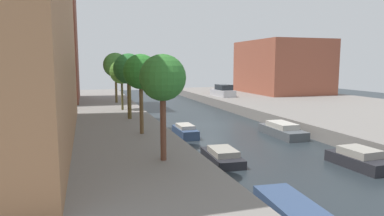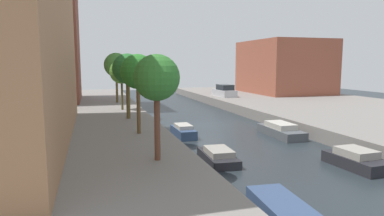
# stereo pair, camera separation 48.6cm
# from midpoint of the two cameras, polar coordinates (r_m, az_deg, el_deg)

# --- Properties ---
(ground_plane) EXTENTS (84.00, 84.00, 0.00)m
(ground_plane) POSITION_cam_midpoint_polar(r_m,az_deg,el_deg) (30.08, 3.17, -2.82)
(ground_plane) COLOR #232B30
(quay_left) EXTENTS (20.00, 64.00, 1.00)m
(quay_left) POSITION_cam_midpoint_polar(r_m,az_deg,el_deg) (28.72, -26.33, -3.07)
(quay_left) COLOR gray
(quay_left) RESTS_ON ground_plane
(quay_right) EXTENTS (20.00, 64.00, 1.00)m
(quay_right) POSITION_cam_midpoint_polar(r_m,az_deg,el_deg) (37.75, 25.15, -0.66)
(quay_right) COLOR gray
(quay_right) RESTS_ON ground_plane
(apartment_tower_far) EXTENTS (10.00, 10.94, 18.27)m
(apartment_tower_far) POSITION_cam_midpoint_polar(r_m,az_deg,el_deg) (43.75, -24.98, 13.03)
(apartment_tower_far) COLOR brown
(apartment_tower_far) RESTS_ON quay_left
(low_block_right) EXTENTS (10.00, 12.82, 7.71)m
(low_block_right) POSITION_cam_midpoint_polar(r_m,az_deg,el_deg) (53.22, 15.32, 6.63)
(low_block_right) COLOR brown
(low_block_right) RESTS_ON quay_right
(street_tree_0) EXTENTS (2.07, 2.07, 4.77)m
(street_tree_0) POSITION_cam_midpoint_polar(r_m,az_deg,el_deg) (15.16, -5.01, 4.88)
(street_tree_0) COLOR brown
(street_tree_0) RESTS_ON quay_left
(street_tree_1) EXTENTS (2.15, 2.15, 4.94)m
(street_tree_1) POSITION_cam_midpoint_polar(r_m,az_deg,el_deg) (21.27, -8.39, 5.93)
(street_tree_1) COLOR brown
(street_tree_1) RESTS_ON quay_left
(street_tree_2) EXTENTS (2.38, 2.38, 5.14)m
(street_tree_2) POSITION_cam_midpoint_polar(r_m,az_deg,el_deg) (27.30, -10.22, 6.37)
(street_tree_2) COLOR brown
(street_tree_2) RESTS_ON quay_left
(street_tree_3) EXTENTS (2.24, 2.24, 4.70)m
(street_tree_3) POSITION_cam_midpoint_polar(r_m,az_deg,el_deg) (32.71, -11.27, 5.91)
(street_tree_3) COLOR #4E4824
(street_tree_3) RESTS_ON quay_left
(street_tree_4) EXTENTS (2.71, 2.71, 5.55)m
(street_tree_4) POSITION_cam_midpoint_polar(r_m,az_deg,el_deg) (39.17, -12.19, 6.99)
(street_tree_4) COLOR brown
(street_tree_4) RESTS_ON quay_left
(parked_car) EXTENTS (2.03, 4.49, 1.59)m
(parked_car) POSITION_cam_midpoint_polar(r_m,az_deg,el_deg) (45.89, 5.72, 2.78)
(parked_car) COLOR #B7B7BC
(parked_car) RESTS_ON quay_right
(moored_boat_left_0) EXTENTS (1.72, 3.62, 0.48)m
(moored_boat_left_0) POSITION_cam_midpoint_polar(r_m,az_deg,el_deg) (13.12, 16.06, -15.78)
(moored_boat_left_0) COLOR #33476B
(moored_boat_left_0) RESTS_ON ground_plane
(moored_boat_left_1) EXTENTS (1.64, 3.58, 0.77)m
(moored_boat_left_1) POSITION_cam_midpoint_polar(r_m,az_deg,el_deg) (18.90, 5.12, -8.02)
(moored_boat_left_1) COLOR #232328
(moored_boat_left_1) RESTS_ON ground_plane
(moored_boat_left_2) EXTENTS (1.23, 3.22, 0.92)m
(moored_boat_left_2) POSITION_cam_midpoint_polar(r_m,az_deg,el_deg) (25.18, -0.90, -3.91)
(moored_boat_left_2) COLOR #33476B
(moored_boat_left_2) RESTS_ON ground_plane
(moored_boat_right_1) EXTENTS (1.81, 3.43, 0.99)m
(moored_boat_right_1) POSITION_cam_midpoint_polar(r_m,az_deg,el_deg) (19.83, 26.40, -7.76)
(moored_boat_right_1) COLOR #232328
(moored_boat_right_1) RESTS_ON ground_plane
(moored_boat_right_2) EXTENTS (1.70, 4.59, 1.00)m
(moored_boat_right_2) POSITION_cam_midpoint_polar(r_m,az_deg,el_deg) (26.28, 15.10, -3.64)
(moored_boat_right_2) COLOR #4C5156
(moored_boat_right_2) RESTS_ON ground_plane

